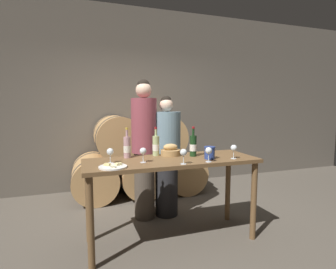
% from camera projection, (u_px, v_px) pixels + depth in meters
% --- Properties ---
extents(ground_plane, '(10.00, 10.00, 0.00)m').
position_uv_depth(ground_plane, '(172.00, 240.00, 2.90)').
color(ground_plane, '#564F44').
extents(stone_wall_back, '(10.00, 0.12, 3.20)m').
position_uv_depth(stone_wall_back, '(132.00, 99.00, 4.75)').
color(stone_wall_back, '#60594F').
rests_on(stone_wall_back, ground_plane).
extents(barrel_stack, '(2.16, 0.85, 1.33)m').
position_uv_depth(barrel_stack, '(139.00, 159.00, 4.35)').
color(barrel_stack, tan).
rests_on(barrel_stack, ground_plane).
extents(tasting_table, '(1.84, 0.65, 0.91)m').
position_uv_depth(tasting_table, '(172.00, 170.00, 2.81)').
color(tasting_table, brown).
rests_on(tasting_table, ground_plane).
extents(person_left, '(0.33, 0.33, 1.81)m').
position_uv_depth(person_left, '(144.00, 148.00, 3.38)').
color(person_left, '#4C4238').
rests_on(person_left, ground_plane).
extents(person_right, '(0.37, 0.37, 1.61)m').
position_uv_depth(person_right, '(166.00, 156.00, 3.49)').
color(person_right, '#232326').
rests_on(person_right, ground_plane).
extents(wine_bottle_red, '(0.08, 0.08, 0.34)m').
position_uv_depth(wine_bottle_red, '(193.00, 146.00, 2.94)').
color(wine_bottle_red, '#193819').
rests_on(wine_bottle_red, tasting_table).
extents(wine_bottle_white, '(0.08, 0.08, 0.33)m').
position_uv_depth(wine_bottle_white, '(156.00, 146.00, 2.97)').
color(wine_bottle_white, '#ADBC7F').
rests_on(wine_bottle_white, tasting_table).
extents(wine_bottle_rose, '(0.08, 0.08, 0.33)m').
position_uv_depth(wine_bottle_rose, '(127.00, 147.00, 2.85)').
color(wine_bottle_rose, '#BC8E93').
rests_on(wine_bottle_rose, tasting_table).
extents(blue_crock, '(0.12, 0.12, 0.13)m').
position_uv_depth(blue_crock, '(210.00, 152.00, 2.79)').
color(blue_crock, navy).
rests_on(blue_crock, tasting_table).
extents(bread_basket, '(0.22, 0.22, 0.14)m').
position_uv_depth(bread_basket, '(170.00, 151.00, 2.99)').
color(bread_basket, '#A87F4C').
rests_on(bread_basket, tasting_table).
extents(cheese_plate, '(0.26, 0.26, 0.04)m').
position_uv_depth(cheese_plate, '(113.00, 167.00, 2.41)').
color(cheese_plate, white).
rests_on(cheese_plate, tasting_table).
extents(wine_glass_far_left, '(0.07, 0.07, 0.15)m').
position_uv_depth(wine_glass_far_left, '(110.00, 152.00, 2.58)').
color(wine_glass_far_left, white).
rests_on(wine_glass_far_left, tasting_table).
extents(wine_glass_left, '(0.07, 0.07, 0.15)m').
position_uv_depth(wine_glass_left, '(143.00, 152.00, 2.61)').
color(wine_glass_left, white).
rests_on(wine_glass_left, tasting_table).
extents(wine_glass_center, '(0.07, 0.07, 0.15)m').
position_uv_depth(wine_glass_center, '(184.00, 153.00, 2.54)').
color(wine_glass_center, white).
rests_on(wine_glass_center, tasting_table).
extents(wine_glass_right, '(0.07, 0.07, 0.15)m').
position_uv_depth(wine_glass_right, '(209.00, 151.00, 2.64)').
color(wine_glass_right, white).
rests_on(wine_glass_right, tasting_table).
extents(wine_glass_far_right, '(0.07, 0.07, 0.15)m').
position_uv_depth(wine_glass_far_right, '(234.00, 148.00, 2.80)').
color(wine_glass_far_right, white).
rests_on(wine_glass_far_right, tasting_table).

